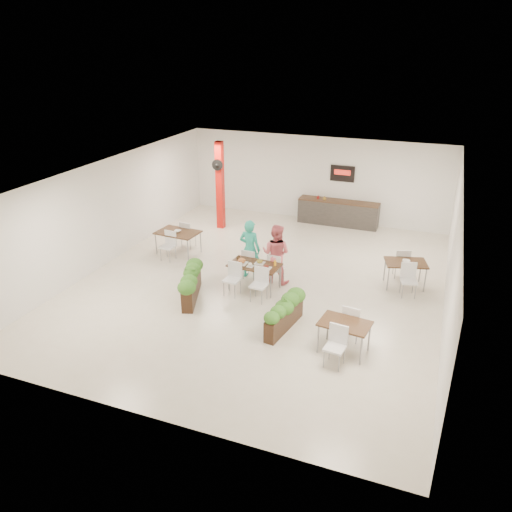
{
  "coord_description": "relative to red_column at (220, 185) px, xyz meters",
  "views": [
    {
      "loc": [
        4.5,
        -12.13,
        6.49
      ],
      "look_at": [
        0.08,
        -0.61,
        1.1
      ],
      "focal_mm": 35.0,
      "sensor_mm": 36.0,
      "label": 1
    }
  ],
  "objects": [
    {
      "name": "side_table_c",
      "position": [
        5.94,
        -6.38,
        -1.03
      ],
      "size": [
        1.19,
        1.66,
        0.92
      ],
      "rotation": [
        0.0,
        0.0,
        -0.12
      ],
      "color": "#321C10",
      "rests_on": "ground"
    },
    {
      "name": "main_table",
      "position": [
        2.96,
        -4.21,
        -1.01
      ],
      "size": [
        1.45,
        1.7,
        0.92
      ],
      "rotation": [
        0.0,
        0.0,
        -0.07
      ],
      "color": "#321C10",
      "rests_on": "ground"
    },
    {
      "name": "diner_man",
      "position": [
        2.57,
        -3.55,
        -0.75
      ],
      "size": [
        0.68,
        0.47,
        1.78
      ],
      "primitive_type": "imported",
      "rotation": [
        0.0,
        0.0,
        3.07
      ],
      "color": "#29B298",
      "rests_on": "ground"
    },
    {
      "name": "planter_right",
      "position": [
        4.4,
        -5.94,
        -1.17
      ],
      "size": [
        0.6,
        1.68,
        0.87
      ],
      "rotation": [
        0.0,
        0.0,
        1.41
      ],
      "color": "black",
      "rests_on": "ground"
    },
    {
      "name": "side_table_b",
      "position": [
        6.87,
        -2.54,
        -1.02
      ],
      "size": [
        1.29,
        1.67,
        0.92
      ],
      "rotation": [
        0.0,
        0.0,
        0.28
      ],
      "color": "#321C10",
      "rests_on": "ground"
    },
    {
      "name": "side_table_a",
      "position": [
        -0.27,
        -2.73,
        -1.0
      ],
      "size": [
        1.41,
        1.65,
        0.92
      ],
      "rotation": [
        0.0,
        0.0,
        -0.08
      ],
      "color": "#321C10",
      "rests_on": "ground"
    },
    {
      "name": "planter_left",
      "position": [
        1.57,
        -5.32,
        -1.14
      ],
      "size": [
        0.88,
        1.77,
        0.96
      ],
      "rotation": [
        0.0,
        0.0,
        1.91
      ],
      "color": "black",
      "rests_on": "ground"
    },
    {
      "name": "service_counter",
      "position": [
        4.0,
        1.86,
        -1.15
      ],
      "size": [
        3.0,
        0.64,
        2.2
      ],
      "color": "#2A2725",
      "rests_on": "ground"
    },
    {
      "name": "red_column",
      "position": [
        0.0,
        0.0,
        0.0
      ],
      "size": [
        0.4,
        0.41,
        3.2
      ],
      "color": "red",
      "rests_on": "ground"
    },
    {
      "name": "ground",
      "position": [
        3.0,
        -3.79,
        -1.64
      ],
      "size": [
        12.0,
        12.0,
        0.0
      ],
      "primitive_type": "plane",
      "color": "beige",
      "rests_on": "ground"
    },
    {
      "name": "diner_woman",
      "position": [
        3.37,
        -3.55,
        -0.77
      ],
      "size": [
        0.89,
        0.72,
        1.74
      ],
      "primitive_type": "imported",
      "rotation": [
        0.0,
        0.0,
        3.07
      ],
      "color": "#E46570",
      "rests_on": "ground"
    },
    {
      "name": "room_shell",
      "position": [
        3.0,
        -3.79,
        0.36
      ],
      "size": [
        10.1,
        12.1,
        3.22
      ],
      "color": "white",
      "rests_on": "ground"
    }
  ]
}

